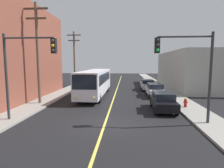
# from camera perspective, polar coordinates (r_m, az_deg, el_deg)

# --- Properties ---
(ground_plane) EXTENTS (120.00, 120.00, 0.00)m
(ground_plane) POSITION_cam_1_polar(r_m,az_deg,el_deg) (13.26, -2.08, -11.79)
(ground_plane) COLOR black
(sidewalk_left) EXTENTS (2.50, 90.00, 0.15)m
(sidewalk_left) POSITION_cam_1_polar(r_m,az_deg,el_deg) (24.46, -16.55, -3.35)
(sidewalk_left) COLOR gray
(sidewalk_left) RESTS_ON ground
(sidewalk_right) EXTENTS (2.50, 90.00, 0.15)m
(sidewalk_right) POSITION_cam_1_polar(r_m,az_deg,el_deg) (23.61, 18.58, -3.77)
(sidewalk_right) COLOR gray
(sidewalk_right) RESTS_ON ground
(lane_stripe_center) EXTENTS (0.16, 60.00, 0.01)m
(lane_stripe_center) POSITION_cam_1_polar(r_m,az_deg,el_deg) (27.85, 1.34, -2.03)
(lane_stripe_center) COLOR #D8CC4C
(lane_stripe_center) RESTS_ON ground
(building_right_warehouse) EXTENTS (12.00, 18.86, 5.97)m
(building_right_warehouse) POSITION_cam_1_polar(r_m,az_deg,el_deg) (34.92, 26.36, 3.95)
(building_right_warehouse) COLOR #B2B2A8
(building_right_warehouse) RESTS_ON ground
(city_bus) EXTENTS (2.68, 12.18, 3.20)m
(city_bus) POSITION_cam_1_polar(r_m,az_deg,el_deg) (23.44, -5.14, 0.78)
(city_bus) COLOR silver
(city_bus) RESTS_ON ground
(parked_car_black) EXTENTS (1.87, 4.42, 1.62)m
(parked_car_black) POSITION_cam_1_polar(r_m,az_deg,el_deg) (16.85, 15.41, -5.07)
(parked_car_black) COLOR black
(parked_car_black) RESTS_ON ground
(parked_car_white) EXTENTS (1.92, 4.45, 1.62)m
(parked_car_white) POSITION_cam_1_polar(r_m,az_deg,el_deg) (23.50, 13.03, -1.74)
(parked_car_white) COLOR silver
(parked_car_white) RESTS_ON ground
(parked_car_silver) EXTENTS (1.88, 4.43, 1.62)m
(parked_car_silver) POSITION_cam_1_polar(r_m,az_deg,el_deg) (28.84, 10.79, -0.17)
(parked_car_silver) COLOR #B7B7BC
(parked_car_silver) RESTS_ON ground
(utility_pole_near) EXTENTS (2.40, 0.28, 9.74)m
(utility_pole_near) POSITION_cam_1_polar(r_m,az_deg,el_deg) (19.78, -21.87, 10.00)
(utility_pole_near) COLOR brown
(utility_pole_near) RESTS_ON sidewalk_left
(utility_pole_mid) EXTENTS (2.40, 0.28, 9.30)m
(utility_pole_mid) POSITION_cam_1_polar(r_m,az_deg,el_deg) (33.12, -11.50, 8.38)
(utility_pole_mid) COLOR brown
(utility_pole_mid) RESTS_ON sidewalk_left
(traffic_signal_left_corner) EXTENTS (3.75, 0.48, 6.00)m
(traffic_signal_left_corner) POSITION_cam_1_polar(r_m,az_deg,el_deg) (14.13, -24.76, 6.50)
(traffic_signal_left_corner) COLOR #2D2D33
(traffic_signal_left_corner) RESTS_ON sidewalk_left
(traffic_signal_right_corner) EXTENTS (3.75, 0.48, 6.00)m
(traffic_signal_right_corner) POSITION_cam_1_polar(r_m,az_deg,el_deg) (13.21, 22.08, 6.65)
(traffic_signal_right_corner) COLOR #2D2D33
(traffic_signal_right_corner) RESTS_ON sidewalk_right
(fire_hydrant) EXTENTS (0.44, 0.26, 0.84)m
(fire_hydrant) POSITION_cam_1_polar(r_m,az_deg,el_deg) (18.23, 21.65, -5.25)
(fire_hydrant) COLOR red
(fire_hydrant) RESTS_ON sidewalk_right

